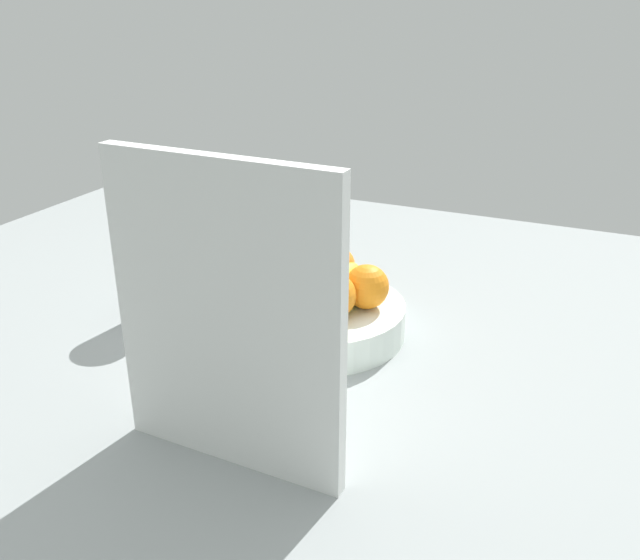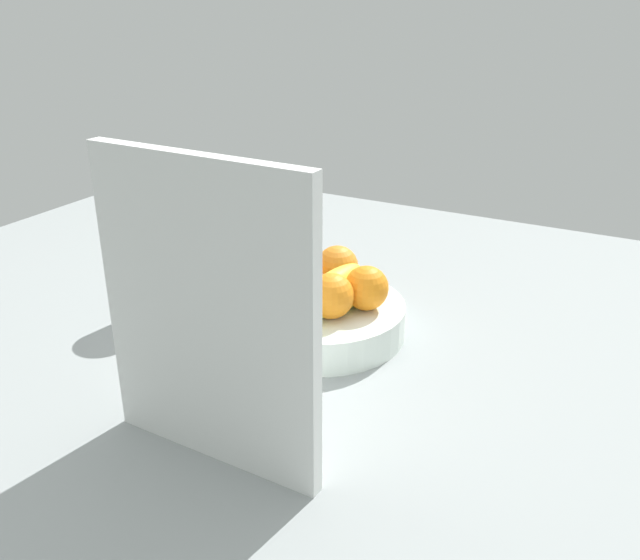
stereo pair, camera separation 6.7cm
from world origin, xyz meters
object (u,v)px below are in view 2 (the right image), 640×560
object	(u,v)px
fruit_bowl	(320,318)
orange_back_left	(366,288)
thermos_tumbler	(178,264)
cutting_board	(206,318)
jar_lid	(233,281)
banana_bunch	(335,292)
orange_center	(331,296)
orange_front_right	(294,295)
orange_back_right	(337,266)
orange_front_left	(288,275)

from	to	relation	value
fruit_bowl	orange_back_left	distance (cm)	9.48
thermos_tumbler	cutting_board	bearing A→B (deg)	134.47
orange_back_left	jar_lid	distance (cm)	32.44
banana_bunch	orange_center	bearing A→B (deg)	102.45
fruit_bowl	jar_lid	xyz separation A→B (cm)	(23.40, -9.54, -1.94)
orange_front_right	banana_bunch	distance (cm)	6.44
orange_back_right	fruit_bowl	bearing A→B (deg)	95.89
orange_back_left	cutting_board	world-z (taller)	cutting_board
cutting_board	orange_front_left	bearing A→B (deg)	-71.88
cutting_board	thermos_tumbler	size ratio (longest dim) A/B	2.25
orange_front_right	jar_lid	world-z (taller)	orange_front_right
orange_back_right	jar_lid	world-z (taller)	orange_back_right
fruit_bowl	orange_back_right	bearing A→B (deg)	-84.11
orange_front_right	thermos_tumbler	xyz separation A→B (cm)	(24.35, -2.96, -0.74)
orange_center	jar_lid	xyz separation A→B (cm)	(27.08, -12.86, -8.03)
orange_center	cutting_board	distance (cm)	30.64
orange_front_right	cutting_board	size ratio (longest dim) A/B	0.19
orange_front_left	thermos_tumbler	world-z (taller)	thermos_tumbler
orange_back_right	cutting_board	xyz separation A→B (cm)	(-4.24, 39.96, 9.28)
orange_front_right	jar_lid	xyz separation A→B (cm)	(22.11, -15.36, -8.03)
orange_center	orange_back_left	distance (cm)	6.10
orange_front_right	fruit_bowl	bearing A→B (deg)	-102.54
orange_back_right	jar_lid	distance (cm)	24.11
fruit_bowl	banana_bunch	bearing A→B (deg)	159.07
orange_front_left	thermos_tumbler	distance (cm)	19.86
orange_front_left	orange_center	bearing A→B (deg)	159.29
orange_front_left	cutting_board	bearing A→B (deg)	106.17
cutting_board	thermos_tumbler	world-z (taller)	cutting_board
fruit_bowl	orange_front_left	size ratio (longest dim) A/B	3.89
fruit_bowl	cutting_board	distance (cm)	36.14
orange_center	banana_bunch	size ratio (longest dim) A/B	0.39
fruit_bowl	orange_back_left	xyz separation A→B (cm)	(-7.05, -1.76, 6.09)
orange_back_left	orange_back_right	xyz separation A→B (cm)	(7.82, -5.68, 0.00)
orange_back_right	jar_lid	size ratio (longest dim) A/B	1.11
orange_center	banana_bunch	distance (cm)	2.18
fruit_bowl	orange_front_right	world-z (taller)	orange_front_right
cutting_board	thermos_tumbler	bearing A→B (deg)	-43.58
orange_front_left	cutting_board	world-z (taller)	cutting_board
orange_front_right	orange_center	bearing A→B (deg)	-153.34
orange_front_left	orange_back_left	xyz separation A→B (cm)	(-13.11, -1.40, 0.00)
orange_front_right	banana_bunch	xyz separation A→B (cm)	(-4.51, -4.59, -0.35)
orange_front_right	orange_back_right	size ratio (longest dim) A/B	1.00
orange_back_left	orange_center	bearing A→B (deg)	56.37
cutting_board	jar_lid	size ratio (longest dim) A/B	5.79
jar_lid	fruit_bowl	bearing A→B (deg)	157.82
orange_front_left	cutting_board	xyz separation A→B (cm)	(-9.53, 32.88, 9.28)
orange_front_right	orange_front_left	bearing A→B (deg)	-52.36
orange_back_left	banana_bunch	size ratio (longest dim) A/B	0.39
orange_front_right	orange_center	world-z (taller)	same
fruit_bowl	thermos_tumbler	world-z (taller)	thermos_tumbler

